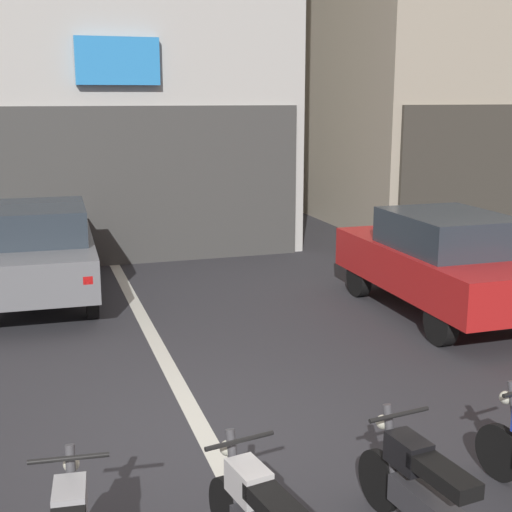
# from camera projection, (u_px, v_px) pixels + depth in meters

# --- Properties ---
(ground_plane) EXTENTS (120.00, 120.00, 0.00)m
(ground_plane) POSITION_uv_depth(u_px,v_px,m) (208.00, 441.00, 7.15)
(ground_plane) COLOR #333338
(lane_centre_line) EXTENTS (0.20, 18.00, 0.01)m
(lane_centre_line) POSITION_uv_depth(u_px,v_px,m) (127.00, 289.00, 12.72)
(lane_centre_line) COLOR silver
(lane_centre_line) RESTS_ON ground
(car_grey_crossing_near) EXTENTS (1.90, 4.16, 1.64)m
(car_grey_crossing_near) POSITION_uv_depth(u_px,v_px,m) (39.00, 249.00, 11.88)
(car_grey_crossing_near) COLOR black
(car_grey_crossing_near) RESTS_ON ground
(car_red_parked_kerbside) EXTENTS (1.77, 4.10, 1.64)m
(car_red_parked_kerbside) POSITION_uv_depth(u_px,v_px,m) (442.00, 260.00, 11.10)
(car_red_parked_kerbside) COLOR black
(car_red_parked_kerbside) RESTS_ON ground
(motorcycle_black_row_centre) EXTENTS (0.55, 1.67, 0.98)m
(motorcycle_black_row_centre) POSITION_uv_depth(u_px,v_px,m) (422.00, 493.00, 5.38)
(motorcycle_black_row_centre) COLOR black
(motorcycle_black_row_centre) RESTS_ON ground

